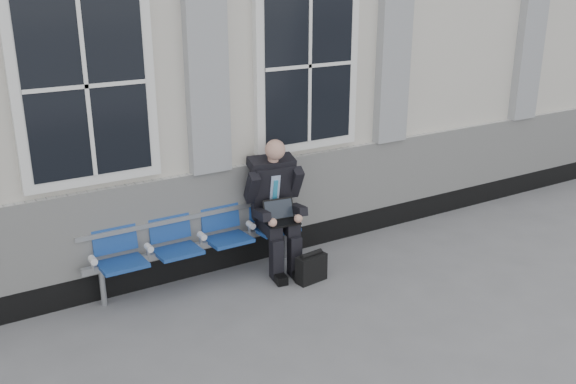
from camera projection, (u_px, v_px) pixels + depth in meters
ground at (352, 303)px, 6.68m from camera, size 70.00×70.00×0.00m
station_building at (204, 51)px, 8.73m from camera, size 14.40×4.40×4.49m
bench at (199, 233)px, 7.01m from camera, size 2.60×0.47×0.91m
businessman at (275, 201)px, 7.24m from camera, size 0.67×0.90×1.53m
briefcase at (311, 268)px, 7.09m from camera, size 0.37×0.19×0.36m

